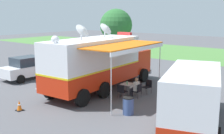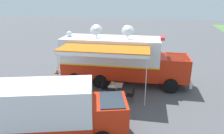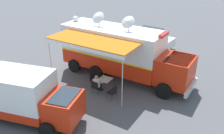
{
  "view_description": "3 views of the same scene",
  "coord_description": "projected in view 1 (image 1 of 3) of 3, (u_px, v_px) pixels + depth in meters",
  "views": [
    {
      "loc": [
        12.13,
        -12.81,
        5.07
      ],
      "look_at": [
        0.92,
        0.78,
        1.69
      ],
      "focal_mm": 44.89,
      "sensor_mm": 36.0,
      "label": 1
    },
    {
      "loc": [
        14.59,
        3.83,
        6.37
      ],
      "look_at": [
        0.03,
        0.11,
        1.24
      ],
      "focal_mm": 33.17,
      "sensor_mm": 36.0,
      "label": 2
    },
    {
      "loc": [
        13.06,
        9.49,
        8.15
      ],
      "look_at": [
        0.83,
        0.6,
        1.0
      ],
      "focal_mm": 38.97,
      "sensor_mm": 36.0,
      "label": 3
    }
  ],
  "objects": [
    {
      "name": "folding_chair_at_table",
      "position": [
        138.0,
        90.0,
        16.97
      ],
      "size": [
        0.51,
        0.51,
        0.87
      ],
      "color": "black",
      "rests_on": "ground"
    },
    {
      "name": "seated_responder",
      "position": [
        135.0,
        87.0,
        17.05
      ],
      "size": [
        0.68,
        0.58,
        1.25
      ],
      "color": "silver",
      "rests_on": "ground"
    },
    {
      "name": "traffic_cone",
      "position": [
        19.0,
        105.0,
        14.79
      ],
      "size": [
        0.36,
        0.36,
        0.58
      ],
      "color": "black",
      "rests_on": "ground"
    },
    {
      "name": "water_bottle",
      "position": [
        127.0,
        83.0,
        17.34
      ],
      "size": [
        0.07,
        0.07,
        0.22
      ],
      "color": "#3F9959",
      "rests_on": "folding_table"
    },
    {
      "name": "tree_far_left",
      "position": [
        116.0,
        25.0,
        37.46
      ],
      "size": [
        4.33,
        4.33,
        5.7
      ],
      "color": "brown",
      "rests_on": "ground"
    },
    {
      "name": "car_behind_truck",
      "position": [
        28.0,
        68.0,
        21.95
      ],
      "size": [
        2.04,
        4.21,
        1.76
      ],
      "color": "silver",
      "rests_on": "ground"
    },
    {
      "name": "trash_bin",
      "position": [
        128.0,
        106.0,
        14.21
      ],
      "size": [
        0.57,
        0.57,
        0.91
      ],
      "color": "#384C7F",
      "rests_on": "ground"
    },
    {
      "name": "support_truck",
      "position": [
        194.0,
        96.0,
        12.6
      ],
      "size": [
        4.11,
        7.09,
        2.7
      ],
      "color": "white",
      "rests_on": "ground"
    },
    {
      "name": "lot_stripe",
      "position": [
        61.0,
        82.0,
        20.97
      ],
      "size": [
        0.48,
        4.8,
        0.01
      ],
      "primitive_type": "cube",
      "rotation": [
        0.0,
        0.0,
        0.08
      ],
      "color": "silver",
      "rests_on": "ground"
    },
    {
      "name": "ground_plane",
      "position": [
        94.0,
        92.0,
        18.24
      ],
      "size": [
        100.0,
        100.0,
        0.0
      ],
      "primitive_type": "plane",
      "color": "#515156"
    },
    {
      "name": "folding_table",
      "position": [
        128.0,
        85.0,
        17.53
      ],
      "size": [
        0.86,
        0.86,
        0.73
      ],
      "color": "silver",
      "rests_on": "ground"
    },
    {
      "name": "folding_chair_spare_by_truck",
      "position": [
        148.0,
        86.0,
        17.97
      ],
      "size": [
        0.53,
        0.53,
        0.87
      ],
      "color": "black",
      "rests_on": "ground"
    },
    {
      "name": "folding_chair_beside_table",
      "position": [
        122.0,
        90.0,
        16.84
      ],
      "size": [
        0.51,
        0.51,
        0.87
      ],
      "color": "black",
      "rests_on": "ground"
    },
    {
      "name": "command_truck",
      "position": [
        101.0,
        61.0,
        18.46
      ],
      "size": [
        5.43,
        9.65,
        4.53
      ],
      "color": "red",
      "rests_on": "ground"
    },
    {
      "name": "grass_verge",
      "position": [
        213.0,
        55.0,
        34.63
      ],
      "size": [
        80.0,
        14.0,
        0.01
      ],
      "primitive_type": "cube",
      "color": "#4C7F3D",
      "rests_on": "ground"
    }
  ]
}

